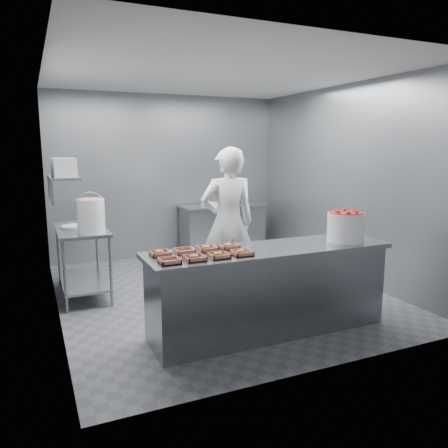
# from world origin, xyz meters

# --- Properties ---
(floor) EXTENTS (4.50, 4.50, 0.00)m
(floor) POSITION_xyz_m (0.00, 0.00, 0.00)
(floor) COLOR #4C4C51
(floor) RESTS_ON ground
(ceiling) EXTENTS (4.50, 4.50, 0.00)m
(ceiling) POSITION_xyz_m (0.00, 0.00, 2.80)
(ceiling) COLOR white
(ceiling) RESTS_ON wall_back
(wall_back) EXTENTS (4.00, 0.04, 2.80)m
(wall_back) POSITION_xyz_m (0.00, 2.25, 1.40)
(wall_back) COLOR slate
(wall_back) RESTS_ON ground
(wall_left) EXTENTS (0.04, 4.50, 2.80)m
(wall_left) POSITION_xyz_m (-2.00, 0.00, 1.40)
(wall_left) COLOR slate
(wall_left) RESTS_ON ground
(wall_right) EXTENTS (0.04, 4.50, 2.80)m
(wall_right) POSITION_xyz_m (2.00, 0.00, 1.40)
(wall_right) COLOR slate
(wall_right) RESTS_ON ground
(service_counter) EXTENTS (2.60, 0.70, 0.90)m
(service_counter) POSITION_xyz_m (0.00, -1.35, 0.45)
(service_counter) COLOR slate
(service_counter) RESTS_ON ground
(prep_table) EXTENTS (0.60, 1.20, 0.90)m
(prep_table) POSITION_xyz_m (-1.65, 0.60, 0.59)
(prep_table) COLOR slate
(prep_table) RESTS_ON ground
(back_counter) EXTENTS (1.50, 0.60, 0.90)m
(back_counter) POSITION_xyz_m (0.90, 1.90, 0.45)
(back_counter) COLOR slate
(back_counter) RESTS_ON ground
(wall_shelf) EXTENTS (0.35, 0.90, 0.03)m
(wall_shelf) POSITION_xyz_m (-1.82, 0.60, 1.55)
(wall_shelf) COLOR slate
(wall_shelf) RESTS_ON wall_left
(tray_0) EXTENTS (0.19, 0.18, 0.04)m
(tray_0) POSITION_xyz_m (-1.12, -1.50, 0.92)
(tray_0) COLOR tan
(tray_0) RESTS_ON service_counter
(tray_1) EXTENTS (0.19, 0.18, 0.06)m
(tray_1) POSITION_xyz_m (-0.88, -1.50, 0.92)
(tray_1) COLOR tan
(tray_1) RESTS_ON service_counter
(tray_2) EXTENTS (0.19, 0.18, 0.06)m
(tray_2) POSITION_xyz_m (-0.64, -1.50, 0.92)
(tray_2) COLOR tan
(tray_2) RESTS_ON service_counter
(tray_3) EXTENTS (0.19, 0.18, 0.06)m
(tray_3) POSITION_xyz_m (-0.40, -1.50, 0.92)
(tray_3) COLOR tan
(tray_3) RESTS_ON service_counter
(tray_4) EXTENTS (0.19, 0.18, 0.06)m
(tray_4) POSITION_xyz_m (-1.12, -1.20, 0.92)
(tray_4) COLOR tan
(tray_4) RESTS_ON service_counter
(tray_5) EXTENTS (0.19, 0.18, 0.04)m
(tray_5) POSITION_xyz_m (-0.88, -1.20, 0.92)
(tray_5) COLOR tan
(tray_5) RESTS_ON service_counter
(tray_6) EXTENTS (0.19, 0.18, 0.06)m
(tray_6) POSITION_xyz_m (-0.64, -1.20, 0.92)
(tray_6) COLOR tan
(tray_6) RESTS_ON service_counter
(tray_7) EXTENTS (0.19, 0.18, 0.06)m
(tray_7) POSITION_xyz_m (-0.40, -1.20, 0.92)
(tray_7) COLOR tan
(tray_7) RESTS_ON service_counter
(worker) EXTENTS (0.75, 0.55, 1.92)m
(worker) POSITION_xyz_m (0.07, -0.14, 0.96)
(worker) COLOR silver
(worker) RESTS_ON ground
(strawberry_tub) EXTENTS (0.39, 0.39, 0.33)m
(strawberry_tub) POSITION_xyz_m (0.90, -1.41, 1.07)
(strawberry_tub) COLOR white
(strawberry_tub) RESTS_ON service_counter
(glaze_bucket) EXTENTS (0.34, 0.32, 0.50)m
(glaze_bucket) POSITION_xyz_m (-1.57, 0.20, 1.11)
(glaze_bucket) COLOR white
(glaze_bucket) RESTS_ON prep_table
(bucket_lid) EXTENTS (0.40, 0.40, 0.03)m
(bucket_lid) POSITION_xyz_m (-1.72, 0.67, 0.91)
(bucket_lid) COLOR white
(bucket_lid) RESTS_ON prep_table
(rag) EXTENTS (0.14, 0.12, 0.02)m
(rag) POSITION_xyz_m (-1.51, 0.96, 0.91)
(rag) COLOR #CCB28C
(rag) RESTS_ON prep_table
(appliance) EXTENTS (0.29, 0.32, 0.22)m
(appliance) POSITION_xyz_m (-1.82, 0.44, 1.68)
(appliance) COLOR gray
(appliance) RESTS_ON wall_shelf
(paper_stack) EXTENTS (0.34, 0.28, 0.05)m
(paper_stack) POSITION_xyz_m (0.69, 1.90, 0.92)
(paper_stack) COLOR silver
(paper_stack) RESTS_ON back_counter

